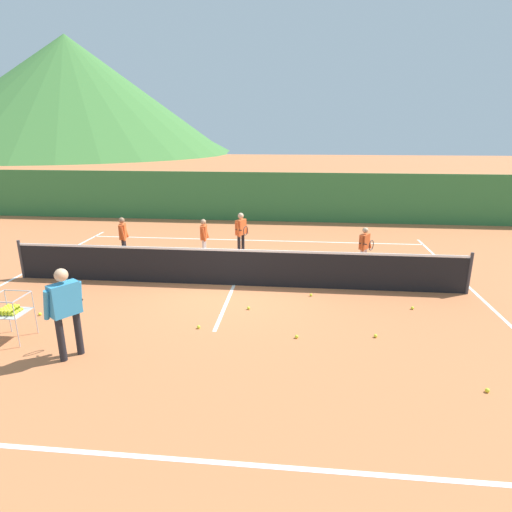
# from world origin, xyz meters

# --- Properties ---
(ground_plane) EXTENTS (120.00, 120.00, 0.00)m
(ground_plane) POSITION_xyz_m (0.00, 0.00, 0.00)
(ground_plane) COLOR #C67042
(line_baseline_near) EXTENTS (12.03, 0.08, 0.01)m
(line_baseline_near) POSITION_xyz_m (0.00, -5.97, 0.00)
(line_baseline_near) COLOR white
(line_baseline_near) RESTS_ON ground
(line_baseline_far) EXTENTS (12.03, 0.08, 0.01)m
(line_baseline_far) POSITION_xyz_m (0.00, 4.61, 0.00)
(line_baseline_far) COLOR white
(line_baseline_far) RESTS_ON ground
(line_sideline_west) EXTENTS (0.08, 10.58, 0.01)m
(line_sideline_west) POSITION_xyz_m (-6.01, 0.00, 0.00)
(line_sideline_west) COLOR white
(line_sideline_west) RESTS_ON ground
(line_sideline_east) EXTENTS (0.08, 10.58, 0.01)m
(line_sideline_east) POSITION_xyz_m (6.01, 0.00, 0.00)
(line_sideline_east) COLOR white
(line_sideline_east) RESTS_ON ground
(line_service_center) EXTENTS (0.08, 5.23, 0.01)m
(line_service_center) POSITION_xyz_m (0.00, 0.00, 0.00)
(line_service_center) COLOR white
(line_service_center) RESTS_ON ground
(tennis_net) EXTENTS (11.63, 0.08, 1.05)m
(tennis_net) POSITION_xyz_m (0.00, 0.00, 0.50)
(tennis_net) COLOR #333338
(tennis_net) RESTS_ON ground
(instructor) EXTENTS (0.56, 0.82, 1.65)m
(instructor) POSITION_xyz_m (-2.32, -3.80, 0.99)
(instructor) COLOR black
(instructor) RESTS_ON ground
(student_0) EXTENTS (0.30, 0.54, 1.31)m
(student_0) POSITION_xyz_m (-3.74, 1.98, 0.78)
(student_0) COLOR black
(student_0) RESTS_ON ground
(student_1) EXTENTS (0.22, 0.50, 1.24)m
(student_1) POSITION_xyz_m (-1.28, 2.31, 0.74)
(student_1) COLOR silver
(student_1) RESTS_ON ground
(student_2) EXTENTS (0.42, 0.73, 1.37)m
(student_2) POSITION_xyz_m (-0.18, 2.73, 0.82)
(student_2) COLOR black
(student_2) RESTS_ON ground
(student_3) EXTENTS (0.41, 0.69, 1.23)m
(student_3) POSITION_xyz_m (3.51, 1.67, 0.74)
(student_3) COLOR silver
(student_3) RESTS_ON ground
(ball_cart) EXTENTS (0.58, 0.58, 0.90)m
(ball_cart) POSITION_xyz_m (-3.75, -3.29, 0.60)
(ball_cart) COLOR #B7B7BC
(ball_cart) RESTS_ON ground
(tennis_ball_0) EXTENTS (0.07, 0.07, 0.07)m
(tennis_ball_0) POSITION_xyz_m (-0.34, -2.50, 0.03)
(tennis_ball_0) COLOR yellow
(tennis_ball_0) RESTS_ON ground
(tennis_ball_1) EXTENTS (0.07, 0.07, 0.07)m
(tennis_ball_1) POSITION_xyz_m (-3.91, -2.24, 0.03)
(tennis_ball_1) COLOR yellow
(tennis_ball_1) RESTS_ON ground
(tennis_ball_3) EXTENTS (0.07, 0.07, 0.07)m
(tennis_ball_3) POSITION_xyz_m (4.21, -1.10, 0.03)
(tennis_ball_3) COLOR yellow
(tennis_ball_3) RESTS_ON ground
(tennis_ball_4) EXTENTS (0.07, 0.07, 0.07)m
(tennis_ball_4) POSITION_xyz_m (3.16, -2.53, 0.03)
(tennis_ball_4) COLOR yellow
(tennis_ball_4) RESTS_ON ground
(tennis_ball_5) EXTENTS (0.07, 0.07, 0.07)m
(tennis_ball_5) POSITION_xyz_m (4.56, -4.16, 0.03)
(tennis_ball_5) COLOR yellow
(tennis_ball_5) RESTS_ON ground
(tennis_ball_6) EXTENTS (0.07, 0.07, 0.07)m
(tennis_ball_6) POSITION_xyz_m (1.64, -2.72, 0.03)
(tennis_ball_6) COLOR yellow
(tennis_ball_6) RESTS_ON ground
(tennis_ball_7) EXTENTS (0.07, 0.07, 0.07)m
(tennis_ball_7) POSITION_xyz_m (0.56, -1.48, 0.03)
(tennis_ball_7) COLOR yellow
(tennis_ball_7) RESTS_ON ground
(tennis_ball_8) EXTENTS (0.07, 0.07, 0.07)m
(tennis_ball_8) POSITION_xyz_m (1.97, -0.55, 0.03)
(tennis_ball_8) COLOR yellow
(tennis_ball_8) RESTS_ON ground
(windscreen_fence) EXTENTS (26.46, 0.08, 2.13)m
(windscreen_fence) POSITION_xyz_m (0.00, 8.01, 1.06)
(windscreen_fence) COLOR #33753D
(windscreen_fence) RESTS_ON ground
(hill_0) EXTENTS (55.02, 55.02, 14.52)m
(hill_0) POSITION_xyz_m (-38.81, 66.89, 7.26)
(hill_0) COLOR #427A38
(hill_0) RESTS_ON ground
(hill_1) EXTENTS (50.88, 50.88, 18.36)m
(hill_1) POSITION_xyz_m (-35.77, 59.22, 9.18)
(hill_1) COLOR #427A38
(hill_1) RESTS_ON ground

